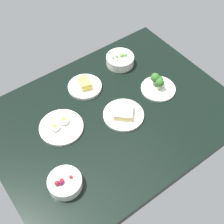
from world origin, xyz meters
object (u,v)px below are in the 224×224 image
at_px(plate_broccoli, 158,86).
at_px(plate_sandwich, 124,114).
at_px(bowl_peas, 120,60).
at_px(plate_cheese, 85,86).
at_px(bowl_berries, 65,183).
at_px(plate_eggs, 61,126).

bearing_deg(plate_broccoli, plate_sandwich, -171.95).
bearing_deg(bowl_peas, plate_cheese, -171.76).
relative_size(plate_sandwich, bowl_peas, 1.28).
distance_m(plate_broccoli, bowl_peas, 0.26).
bearing_deg(bowl_berries, bowl_peas, 35.65).
height_order(bowl_berries, plate_broccoli, plate_broccoli).
distance_m(plate_sandwich, plate_cheese, 0.26).
distance_m(plate_eggs, plate_cheese, 0.27).
xyz_separation_m(plate_sandwich, bowl_peas, (0.20, 0.29, 0.01)).
bearing_deg(plate_cheese, bowl_berries, -131.69).
bearing_deg(plate_broccoli, bowl_berries, -164.80).
xyz_separation_m(plate_broccoli, bowl_peas, (-0.04, 0.26, 0.01)).
height_order(bowl_berries, plate_eggs, bowl_berries).
xyz_separation_m(plate_eggs, plate_cheese, (0.22, 0.14, 0.00)).
relative_size(bowl_berries, plate_sandwich, 0.72).
distance_m(plate_broccoli, plate_eggs, 0.52).
bearing_deg(plate_sandwich, plate_eggs, 157.32).
relative_size(plate_cheese, bowl_peas, 1.14).
height_order(bowl_berries, plate_sandwich, bowl_berries).
xyz_separation_m(plate_cheese, bowl_peas, (0.25, 0.04, 0.01)).
distance_m(plate_sandwich, plate_broccoli, 0.25).
xyz_separation_m(plate_eggs, bowl_peas, (0.47, 0.18, 0.02)).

